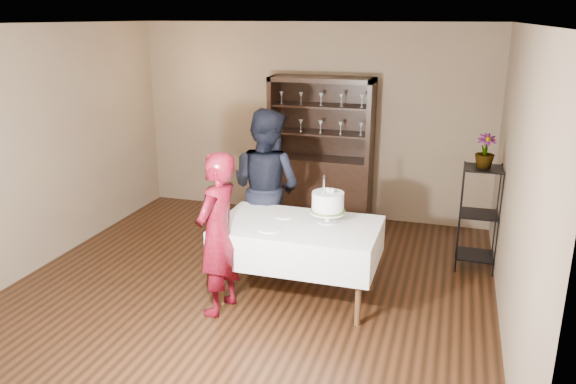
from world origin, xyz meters
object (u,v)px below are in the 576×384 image
object	(u,v)px
china_hutch	(321,174)
cake_table	(298,241)
man	(266,187)
potted_plant	(485,151)
woman	(218,234)
plant_etagere	(479,214)
cake	(328,203)

from	to	relation	value
china_hutch	cake_table	bearing A→B (deg)	-81.80
china_hutch	man	world-z (taller)	china_hutch
man	potted_plant	bearing A→B (deg)	-151.44
china_hutch	woman	distance (m)	2.83
woman	potted_plant	size ratio (longest dim) A/B	4.32
china_hutch	potted_plant	size ratio (longest dim) A/B	5.42
plant_etagere	cake	xyz separation A→B (m)	(-1.48, -1.13, 0.34)
man	woman	bearing A→B (deg)	103.34
man	cake	xyz separation A→B (m)	(0.86, -0.62, 0.09)
woman	man	world-z (taller)	man
cake_table	plant_etagere	bearing A→B (deg)	36.00
plant_etagere	cake	world-z (taller)	cake
china_hutch	cake_table	xyz separation A→B (m)	(0.33, -2.32, -0.05)
plant_etagere	potted_plant	xyz separation A→B (m)	(-0.01, 0.01, 0.72)
cake	woman	bearing A→B (deg)	-145.97
woman	cake	world-z (taller)	woman
china_hutch	plant_etagere	distance (m)	2.33
woman	cake_table	bearing A→B (deg)	133.88
plant_etagere	woman	size ratio (longest dim) A/B	0.75
man	cake	world-z (taller)	man
woman	plant_etagere	bearing A→B (deg)	133.54
cake_table	cake	xyz separation A→B (m)	(0.26, 0.14, 0.38)
cake_table	man	bearing A→B (deg)	128.26
woman	man	size ratio (longest dim) A/B	0.88
man	cake	distance (m)	1.07
cake_table	potted_plant	size ratio (longest dim) A/B	4.33
woman	cake	size ratio (longest dim) A/B	3.26
potted_plant	man	bearing A→B (deg)	-167.49
cake_table	cake	distance (m)	0.49
plant_etagere	potted_plant	distance (m)	0.72
woman	potted_plant	distance (m)	3.03
plant_etagere	china_hutch	bearing A→B (deg)	153.17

